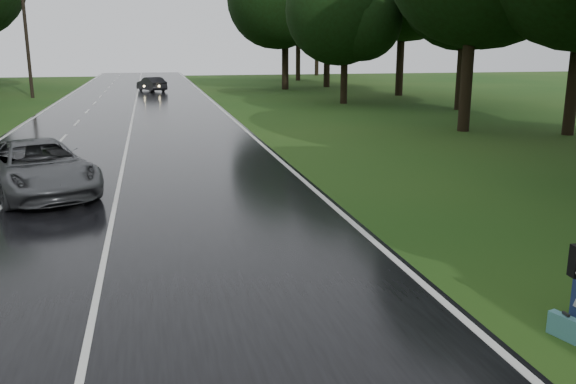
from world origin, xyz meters
The scene contains 10 objects.
ground centered at (0.00, 0.00, 0.00)m, with size 160.00×160.00×0.00m, color #254614.
road centered at (0.00, 20.00, 0.02)m, with size 12.00×140.00×0.04m, color black.
lane_center centered at (0.00, 20.00, 0.04)m, with size 0.12×140.00×0.01m, color silver.
grey_car centered at (-2.21, 8.90, 0.82)m, with size 2.58×5.59×1.55m, color #4C4E51.
far_car centered at (1.29, 49.25, 0.71)m, with size 1.41×4.06×1.34m, color black.
suitcase centered at (7.00, -2.42, 0.18)m, with size 0.15×0.51×0.36m, color teal.
utility_pole_far centered at (-8.50, 44.57, 0.00)m, with size 1.80×0.28×9.81m, color black, non-canonical shape.
tree_right_d centered at (16.73, 18.37, 0.00)m, with size 10.08×10.08×15.74m, color black, non-canonical shape.
tree_right_e centered at (15.36, 33.99, 0.00)m, with size 7.30×7.30×11.40m, color black, non-canonical shape.
tree_right_f centered at (14.32, 49.54, 0.00)m, with size 9.71×9.71×15.17m, color black, non-canonical shape.
Camera 1 is at (1.09, -9.56, 4.31)m, focal length 37.40 mm.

